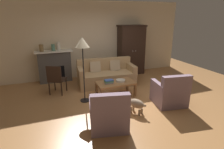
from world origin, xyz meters
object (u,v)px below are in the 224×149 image
object	(u,v)px
mantel_vase_jade	(53,47)
armchair_near_left	(109,114)
side_chair_wooden	(56,78)
floor_lamp	(82,46)
armchair_near_right	(170,93)
dog	(135,103)
mantel_vase_cream	(58,46)
coffee_table	(116,84)
fireplace	(55,66)
couch	(106,75)
fruit_bowl	(121,81)
mantel_vase_bronze	(41,48)
armoire	(131,50)
book_stack	(109,81)

from	to	relation	value
mantel_vase_jade	armchair_near_left	size ratio (longest dim) A/B	0.24
side_chair_wooden	armchair_near_left	bearing A→B (deg)	-68.91
armchair_near_left	floor_lamp	distance (m)	1.90
armchair_near_right	dog	size ratio (longest dim) A/B	1.71
mantel_vase_cream	armchair_near_left	size ratio (longest dim) A/B	0.31
coffee_table	side_chair_wooden	distance (m)	1.77
fireplace	floor_lamp	xyz separation A→B (m)	(0.61, -1.97, 0.96)
armchair_near_left	fireplace	bearing A→B (deg)	102.88
coffee_table	floor_lamp	size ratio (longest dim) A/B	0.63
fireplace	mantel_vase_cream	size ratio (longest dim) A/B	4.39
fireplace	coffee_table	world-z (taller)	fireplace
couch	mantel_vase_jade	distance (m)	2.06
fruit_bowl	mantel_vase_bronze	bearing A→B (deg)	137.22
couch	mantel_vase_bronze	size ratio (longest dim) A/B	8.43
fruit_bowl	dog	bearing A→B (deg)	-94.44
armoire	book_stack	size ratio (longest dim) A/B	7.56
fireplace	armoire	size ratio (longest dim) A/B	0.65
coffee_table	mantel_vase_jade	size ratio (longest dim) A/B	4.96
fruit_bowl	side_chair_wooden	xyz separation A→B (m)	(-1.77, 0.73, 0.06)
mantel_vase_cream	side_chair_wooden	bearing A→B (deg)	-101.84
fireplace	book_stack	world-z (taller)	fireplace
coffee_table	armchair_near_right	xyz separation A→B (m)	(1.13, -1.04, -0.05)
fruit_bowl	side_chair_wooden	size ratio (longest dim) A/B	0.30
armoire	side_chair_wooden	size ratio (longest dim) A/B	2.14
mantel_vase_jade	mantel_vase_cream	world-z (taller)	mantel_vase_cream
mantel_vase_bronze	floor_lamp	distance (m)	2.21
armchair_near_right	side_chair_wooden	xyz separation A→B (m)	(-2.74, 1.77, 0.20)
mantel_vase_jade	dog	bearing A→B (deg)	-62.09
couch	side_chair_wooden	distance (m)	1.71
mantel_vase_cream	side_chair_wooden	size ratio (longest dim) A/B	0.32
fruit_bowl	mantel_vase_cream	size ratio (longest dim) A/B	0.95
mantel_vase_jade	armchair_near_right	bearing A→B (deg)	-47.94
mantel_vase_jade	floor_lamp	bearing A→B (deg)	-72.72
armchair_near_right	floor_lamp	bearing A→B (deg)	153.94
mantel_vase_cream	dog	bearing A→B (deg)	-64.80
coffee_table	book_stack	xyz separation A→B (m)	(-0.21, -0.00, 0.11)
couch	book_stack	bearing A→B (deg)	-105.20
armoire	book_stack	distance (m)	2.53
armoire	coffee_table	distance (m)	2.42
mantel_vase_bronze	armchair_near_left	xyz separation A→B (m)	(1.16, -3.41, -0.92)
armchair_near_right	floor_lamp	xyz separation A→B (m)	(-2.06, 1.01, 1.21)
dog	book_stack	bearing A→B (deg)	104.39
armoire	armchair_near_left	xyz separation A→B (m)	(-2.17, -3.35, -0.65)
coffee_table	side_chair_wooden	xyz separation A→B (m)	(-1.61, 0.73, 0.15)
couch	fireplace	bearing A→B (deg)	149.87
fruit_bowl	mantel_vase_cream	world-z (taller)	mantel_vase_cream
mantel_vase_jade	mantel_vase_bronze	bearing A→B (deg)	180.00
book_stack	side_chair_wooden	xyz separation A→B (m)	(-1.40, 0.74, 0.04)
couch	mantel_vase_bronze	bearing A→B (deg)	155.29
armchair_near_left	mantel_vase_cream	bearing A→B (deg)	100.05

